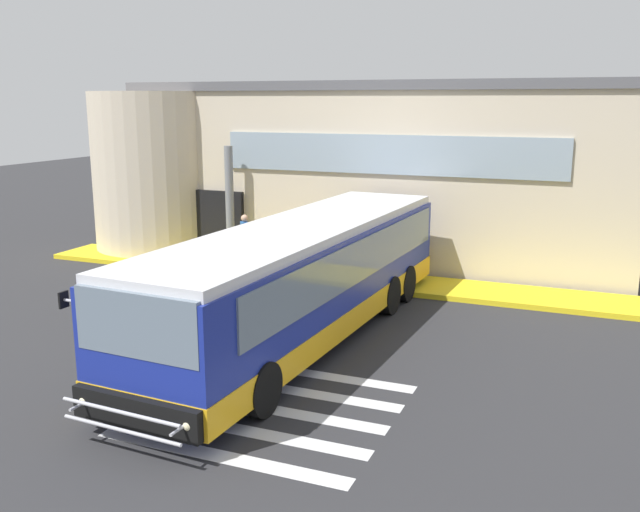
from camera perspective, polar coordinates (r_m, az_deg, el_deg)
ground_plane at (r=17.04m, az=-3.93°, el=-5.87°), size 80.00×90.00×0.02m
bay_paint_stripes at (r=12.71m, az=-4.14°, el=-12.51°), size 4.40×3.96×0.01m
terminal_building at (r=27.27m, az=5.48°, el=7.60°), size 18.57×13.80×6.02m
boarding_curb at (r=21.25m, az=1.76°, el=-1.83°), size 20.77×2.00×0.15m
entry_support_column at (r=23.13m, az=-7.46°, el=4.29°), size 0.28×0.28×3.82m
bus_main_foreground at (r=15.84m, az=-1.40°, el=-2.20°), size 3.63×12.20×2.70m
passenger_near_column at (r=22.50m, az=-6.14°, el=1.64°), size 0.50×0.52×1.68m
passenger_by_doorway at (r=21.51m, az=-3.98°, el=1.07°), size 0.48×0.41×1.68m
safety_bollard_yellow at (r=19.53m, az=5.20°, el=-2.05°), size 0.18×0.18×0.90m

